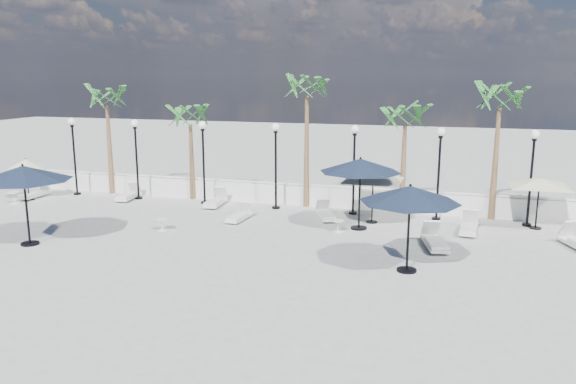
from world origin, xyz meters
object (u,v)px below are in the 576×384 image
(parasol_navy_right, at_px, (410,195))
(parasol_cream_small, at_px, (26,164))
(parasol_navy_left, at_px, (23,174))
(lounger_3, at_px, (239,216))
(parasol_cream_sq_b, at_px, (540,179))
(lounger_4, at_px, (326,214))
(lounger_0, at_px, (35,193))
(lounger_2, at_px, (129,195))
(parasol_cream_sq_a, at_px, (373,173))
(lounger_1, at_px, (216,201))
(lounger_5, at_px, (435,241))
(lounger_6, at_px, (469,227))
(parasol_navy_mid, at_px, (360,166))

(parasol_navy_right, distance_m, parasol_cream_small, 19.05)
(parasol_navy_left, bearing_deg, parasol_cream_small, 131.13)
(lounger_3, bearing_deg, parasol_cream_sq_b, 14.48)
(lounger_4, xyz_separation_m, parasol_cream_small, (-14.56, -0.46, 1.51))
(lounger_0, bearing_deg, parasol_navy_left, -52.81)
(lounger_2, bearing_deg, parasol_cream_sq_a, -12.25)
(lounger_0, relative_size, lounger_4, 0.98)
(lounger_0, height_order, parasol_cream_sq_b, parasol_cream_sq_b)
(lounger_2, xyz_separation_m, lounger_3, (6.57, -2.19, -0.02))
(lounger_1, height_order, parasol_cream_sq_a, parasol_cream_sq_a)
(parasol_cream_sq_b, bearing_deg, lounger_4, -173.83)
(lounger_5, xyz_separation_m, lounger_6, (1.18, 2.35, -0.01))
(lounger_0, bearing_deg, parasol_navy_mid, -5.91)
(lounger_2, bearing_deg, parasol_navy_mid, -17.69)
(parasol_navy_mid, relative_size, parasol_navy_right, 1.04)
(lounger_5, relative_size, parasol_navy_mid, 0.65)
(parasol_cream_sq_b, relative_size, parasol_cream_small, 2.13)
(lounger_1, distance_m, lounger_4, 5.44)
(lounger_3, distance_m, parasol_navy_right, 8.60)
(lounger_0, xyz_separation_m, lounger_3, (11.20, -1.22, -0.02))
(parasol_navy_right, bearing_deg, lounger_2, 154.99)
(lounger_5, height_order, parasol_navy_right, parasol_navy_right)
(lounger_4, xyz_separation_m, parasol_navy_right, (3.80, -5.50, 2.19))
(parasol_cream_small, bearing_deg, parasol_navy_mid, -2.36)
(lounger_2, distance_m, parasol_cream_small, 5.05)
(lounger_0, height_order, parasol_cream_small, parasol_cream_small)
(lounger_2, bearing_deg, lounger_6, -12.74)
(parasol_navy_right, bearing_deg, parasol_cream_sq_b, 55.33)
(lounger_0, xyz_separation_m, parasol_cream_sq_a, (16.50, 0.02, 1.82))
(lounger_4, relative_size, lounger_6, 0.95)
(lounger_5, bearing_deg, lounger_0, 157.45)
(lounger_1, bearing_deg, parasol_navy_mid, -21.42)
(lounger_3, distance_m, parasol_cream_sq_b, 11.92)
(lounger_5, distance_m, lounger_6, 2.63)
(lounger_4, distance_m, parasol_navy_mid, 2.99)
(lounger_0, height_order, lounger_6, lounger_6)
(parasol_cream_sq_a, bearing_deg, lounger_6, -6.62)
(lounger_4, bearing_deg, lounger_1, 146.22)
(lounger_5, relative_size, parasol_cream_sq_a, 0.46)
(lounger_2, height_order, parasol_navy_right, parasol_navy_right)
(lounger_3, xyz_separation_m, parasol_navy_mid, (4.95, 0.16, 2.29))
(lounger_2, relative_size, lounger_5, 0.91)
(parasol_cream_sq_a, relative_size, parasol_cream_small, 2.23)
(lounger_1, relative_size, lounger_2, 1.03)
(lounger_4, distance_m, parasol_cream_small, 14.65)
(lounger_0, bearing_deg, lounger_5, -10.38)
(lounger_0, distance_m, lounger_1, 9.24)
(lounger_1, distance_m, parasol_cream_small, 9.41)
(lounger_2, height_order, parasol_cream_sq_a, parasol_cream_sq_a)
(parasol_navy_left, xyz_separation_m, parasol_cream_sq_b, (17.49, 7.40, -0.56))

